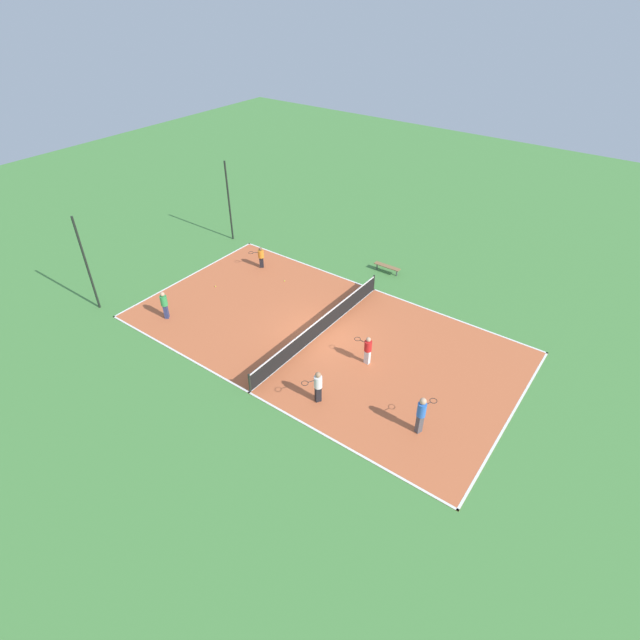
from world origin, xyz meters
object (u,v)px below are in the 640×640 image
player_near_blue (421,413)px  tennis_ball_right_alley (215,286)px  tennis_net (320,326)px  player_center_orange (261,256)px  fence_post_back_right (229,202)px  player_near_white (318,385)px  bench (387,267)px  fence_post_back_left (87,265)px  player_far_green (164,303)px  tennis_ball_left_sideline (285,281)px  player_coach_red (368,349)px

player_near_blue → tennis_ball_right_alley: (2.96, 14.80, -1.04)m
tennis_net → player_near_blue: (-2.92, -7.12, 0.57)m
player_center_orange → fence_post_back_right: 5.03m
player_near_white → tennis_ball_right_alley: bearing=-79.8°
bench → player_near_white: size_ratio=1.04×
tennis_net → player_near_white: 4.83m
player_near_blue → fence_post_back_left: (-2.33, 18.45, 1.61)m
player_center_orange → player_far_green: player_far_green is taller
player_far_green → tennis_ball_left_sideline: bearing=120.3°
player_near_white → bench: bearing=-133.4°
fence_post_back_left → fence_post_back_right: bearing=0.0°
tennis_net → player_center_orange: bearing=64.1°
player_near_white → player_center_orange: bearing=-95.7°
player_near_blue → tennis_ball_left_sideline: player_near_blue is taller
tennis_net → tennis_ball_right_alley: size_ratio=155.63×
bench → tennis_ball_left_sideline: bench is taller
player_center_orange → fence_post_back_right: size_ratio=0.25×
tennis_ball_left_sideline → player_near_blue: bearing=-116.2°
tennis_net → player_near_white: bearing=-144.8°
tennis_net → tennis_ball_left_sideline: 5.63m
player_far_green → tennis_ball_right_alley: (3.74, 0.19, -0.88)m
player_near_white → fence_post_back_left: 14.28m
player_near_blue → fence_post_back_right: 20.24m
tennis_net → player_coach_red: (-0.51, -3.14, 0.35)m
bench → player_coach_red: (-8.04, -3.56, 0.49)m
player_near_white → fence_post_back_left: fence_post_back_left is taller
player_center_orange → tennis_ball_left_sideline: player_center_orange is taller
bench → player_near_blue: size_ratio=0.92×
tennis_net → player_near_blue: bearing=-112.3°
tennis_net → player_near_blue: player_near_blue is taller
player_near_blue → player_coach_red: bearing=79.2°
fence_post_back_left → fence_post_back_right: size_ratio=1.00×
player_near_white → fence_post_back_right: bearing=-92.0°
bench → player_coach_red: bearing=113.9°
player_coach_red → player_far_green: player_far_green is taller
fence_post_back_left → tennis_ball_left_sideline: bearing=-38.7°
bench → tennis_ball_left_sideline: (-4.59, 4.37, -0.33)m
player_near_blue → tennis_ball_right_alley: player_near_blue is taller
tennis_net → player_coach_red: player_coach_red is taller
player_far_green → tennis_ball_right_alley: size_ratio=23.69×
tennis_net → fence_post_back_right: bearing=65.2°
player_coach_red → tennis_ball_left_sideline: bearing=-22.6°
player_far_green → fence_post_back_right: size_ratio=0.30×
player_coach_red → player_far_green: size_ratio=0.94×
player_coach_red → tennis_net: bearing=-8.4°
bench → player_near_white: bearing=105.5°
player_coach_red → tennis_ball_right_alley: size_ratio=22.25×
player_near_white → tennis_ball_left_sideline: 10.25m
player_center_orange → fence_post_back_right: bearing=-65.7°
player_coach_red → fence_post_back_right: size_ratio=0.28×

